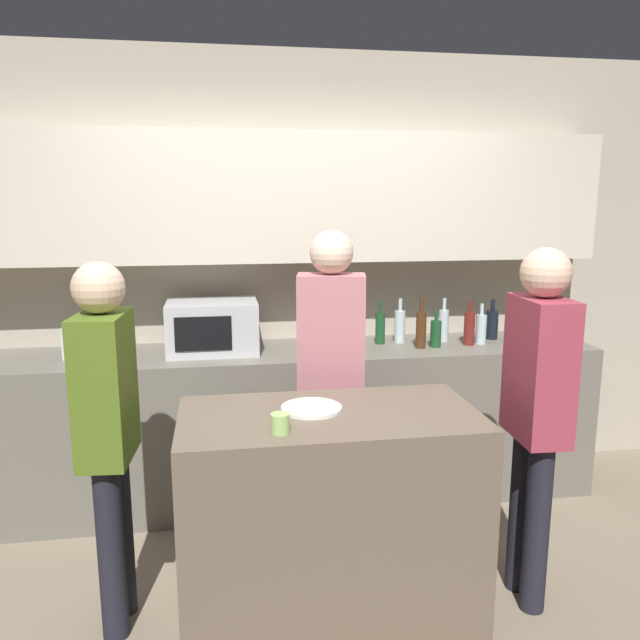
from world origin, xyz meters
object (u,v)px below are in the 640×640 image
at_px(bottle_0, 380,328).
at_px(bottle_5, 469,328).
at_px(microwave, 213,327).
at_px(bottle_6, 481,328).
at_px(potted_plant, 535,309).
at_px(cup_0, 280,423).
at_px(toaster, 89,341).
at_px(plate_on_island, 311,408).
at_px(bottle_3, 436,333).
at_px(person_center, 107,419).
at_px(bottle_1, 400,326).
at_px(bottle_4, 444,325).
at_px(person_right, 537,399).
at_px(bottle_2, 421,329).
at_px(person_left, 331,363).
at_px(bottle_7, 492,324).

distance_m(bottle_0, bottle_5, 0.54).
height_order(microwave, bottle_6, microwave).
height_order(potted_plant, cup_0, potted_plant).
distance_m(toaster, plate_on_island, 1.58).
xyz_separation_m(potted_plant, bottle_3, (-0.69, -0.10, -0.11)).
relative_size(bottle_3, person_center, 0.14).
distance_m(bottle_1, plate_on_island, 1.39).
bearing_deg(bottle_0, cup_0, -118.59).
relative_size(bottle_4, plate_on_island, 1.05).
height_order(bottle_0, person_right, person_right).
xyz_separation_m(bottle_2, bottle_3, (0.10, 0.01, -0.03)).
relative_size(microwave, bottle_0, 1.97).
relative_size(bottle_2, bottle_6, 1.21).
relative_size(potted_plant, bottle_1, 1.43).
bearing_deg(toaster, bottle_2, -3.43).
bearing_deg(person_center, person_left, 121.24).
bearing_deg(bottle_4, bottle_0, -178.80).
bearing_deg(bottle_0, bottle_3, -24.15).
height_order(microwave, bottle_5, microwave).
bearing_deg(person_center, plate_on_island, 93.02).
relative_size(bottle_2, bottle_3, 1.35).
bearing_deg(bottle_3, microwave, 175.70).
relative_size(toaster, bottle_7, 1.02).
bearing_deg(bottle_5, person_right, -97.77).
distance_m(bottle_4, plate_on_island, 1.55).
bearing_deg(person_center, bottle_1, 130.68).
height_order(bottle_0, bottle_4, bottle_4).
xyz_separation_m(bottle_0, person_center, (-1.44, -1.13, -0.10)).
distance_m(bottle_5, person_right, 1.14).
bearing_deg(person_center, bottle_6, 121.22).
relative_size(bottle_7, person_center, 0.16).
bearing_deg(bottle_0, bottle_1, 7.87).
distance_m(toaster, bottle_6, 2.34).
distance_m(potted_plant, bottle_0, 1.01).
height_order(bottle_0, person_left, person_left).
height_order(bottle_1, person_center, person_center).
bearing_deg(person_left, bottle_1, -120.21).
bearing_deg(cup_0, bottle_2, 51.96).
bearing_deg(microwave, bottle_4, 1.90).
bearing_deg(bottle_5, bottle_3, -175.10).
relative_size(toaster, plate_on_island, 1.00).
distance_m(bottle_2, bottle_7, 0.56).
bearing_deg(bottle_6, person_right, -101.79).
bearing_deg(bottle_5, toaster, 177.90).
xyz_separation_m(microwave, bottle_7, (1.76, 0.05, -0.05)).
relative_size(bottle_0, plate_on_island, 1.02).
xyz_separation_m(bottle_1, person_right, (0.25, -1.27, -0.08)).
distance_m(bottle_2, person_right, 1.11).
bearing_deg(bottle_3, toaster, 177.13).
bearing_deg(person_center, bottle_3, 124.06).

